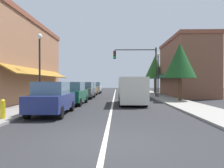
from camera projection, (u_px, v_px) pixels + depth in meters
ground_plane at (114, 97)px, 23.89m from camera, size 80.00×80.00×0.00m
sidewalk_left at (67, 97)px, 24.02m from camera, size 2.60×56.00×0.12m
sidewalk_right at (161, 97)px, 23.75m from camera, size 2.60×56.00×0.12m
lane_center_stripe at (114, 97)px, 23.89m from camera, size 0.14×52.00×0.01m
storefront_left_block at (3, 61)px, 18.10m from camera, size 7.24×14.20×7.23m
storefront_right_block at (185, 68)px, 25.63m from camera, size 5.57×10.20×7.09m
parked_car_nearest_left at (52, 98)px, 10.97m from camera, size 1.87×4.15×1.77m
parked_car_second_left at (73, 93)px, 15.99m from camera, size 1.84×4.13×1.77m
parked_car_third_left at (85, 90)px, 22.02m from camera, size 1.81×4.11×1.77m
parked_car_far_left at (89, 89)px, 26.01m from camera, size 1.84×4.13×1.77m
parked_car_distant_left at (95, 88)px, 31.83m from camera, size 1.80×4.11×1.77m
van_in_lane at (132, 90)px, 16.06m from camera, size 2.05×5.20×2.12m
traffic_signal_mast_arm at (141, 63)px, 23.34m from camera, size 4.96×0.50×5.72m
street_lamp_left_near at (40, 58)px, 14.03m from camera, size 0.36×0.36×5.08m
street_lamp_right_mid at (158, 68)px, 22.53m from camera, size 0.36×0.36×5.00m
tree_right_near at (180, 61)px, 18.30m from camera, size 2.85×2.85×5.26m
tree_right_far at (155, 67)px, 31.23m from camera, size 3.18×3.18×5.81m
fire_hydrant at (3, 109)px, 9.14m from camera, size 0.22×0.22×0.87m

